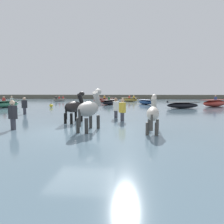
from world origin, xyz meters
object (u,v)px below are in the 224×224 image
Objects in this scene: horse_trailing_black at (74,108)px; boat_near_starboard at (215,103)px; boat_far_offshore at (129,100)px; boat_mid_channel at (104,100)px; person_wading_mid at (116,111)px; boat_near_port at (5,104)px; channel_buoy at (51,106)px; boat_far_inshore at (60,100)px; person_spectator_far at (13,119)px; boat_distant_east at (182,105)px; person_wading_close at (122,113)px; horse_flank_grey at (89,110)px; boat_mid_outer at (110,102)px; person_onlooker_right at (25,108)px; boat_distant_west at (145,102)px; horse_lead_pinto at (153,115)px.

horse_trailing_black is 0.51× the size of boat_near_starboard.
horse_trailing_black is 23.44m from boat_far_offshore.
person_wading_mid reaches higher than boat_mid_channel.
channel_buoy is at bearing 8.38° from boat_near_port.
boat_far_offshore is at bearing 83.55° from horse_trailing_black.
boat_far_inshore is 3.28× the size of channel_buoy.
person_wading_mid is (11.83, -21.96, 0.16)m from boat_far_inshore.
horse_trailing_black reaches higher than person_spectator_far.
channel_buoy is at bearing -179.73° from boat_distant_east.
boat_distant_east is at bearing 58.68° from person_wading_close.
horse_flank_grey is 1.29× the size of person_spectator_far.
boat_mid_outer is 2.10× the size of person_onlooker_right.
person_onlooker_right is at bearing -126.04° from boat_distant_west.
person_wading_close is at bearing 33.70° from person_spectator_far.
boat_distant_west is 4.05× the size of channel_buoy.
horse_lead_pinto is 25.47m from boat_far_offshore.
boat_near_port is (-11.17, 10.90, -0.46)m from horse_flank_grey.
boat_near_starboard is at bearing -11.45° from boat_mid_outer.
boat_far_inshore is at bearing 104.58° from person_onlooker_right.
person_spectator_far is (-9.75, -11.82, 0.14)m from boat_distant_east.
boat_mid_channel is (-1.35, 20.71, -0.41)m from horse_trailing_black.
boat_mid_outer is at bearing 168.55° from boat_near_starboard.
boat_mid_outer is (1.55, -5.90, -0.02)m from boat_mid_channel.
horse_lead_pinto is at bearing 0.31° from person_spectator_far.
horse_flank_grey reaches higher than boat_distant_west.
boat_mid_outer is 12.58m from person_onlooker_right.
boat_distant_east is at bearing 70.48° from horse_lead_pinto.
horse_trailing_black is 1.23× the size of person_wading_mid.
boat_near_starboard is at bearing -49.21° from boat_far_offshore.
boat_distant_east is 10.49m from person_wading_close.
person_spectator_far is 12.26m from channel_buoy.
boat_near_starboard reaches higher than boat_mid_channel.
boat_far_inshore is at bearing 107.08° from person_spectator_far.
person_onlooker_right is (-4.70, -11.67, 0.12)m from boat_mid_outer.
person_onlooker_right is (-4.50, 3.14, -0.32)m from horse_trailing_black.
boat_near_starboard is 1.26× the size of boat_distant_east.
person_onlooker_right is (-12.35, -6.50, 0.14)m from boat_distant_east.
boat_distant_west is 1.24× the size of boat_far_inshore.
person_spectator_far is at bearing -133.60° from boat_near_starboard.
horse_flank_grey is 0.62× the size of boat_mid_outer.
boat_far_inshore is at bearing 151.76° from boat_distant_west.
boat_mid_channel is at bearing 141.65° from boat_distant_west.
horse_trailing_black is at bearing 49.22° from person_spectator_far.
person_onlooker_right is (5.46, -5.76, 0.08)m from boat_near_port.
boat_near_port is 2.24× the size of person_wading_close.
person_spectator_far is at bearing -129.50° from boat_distant_east.
boat_near_starboard is 12.06m from boat_mid_outer.
boat_mid_channel is 9.01m from boat_far_inshore.
boat_distant_east is 0.85× the size of boat_near_port.
boat_far_offshore is 2.00× the size of person_wading_mid.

